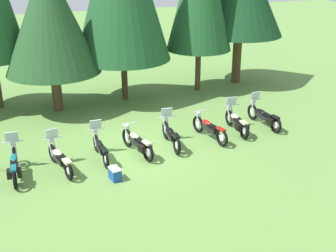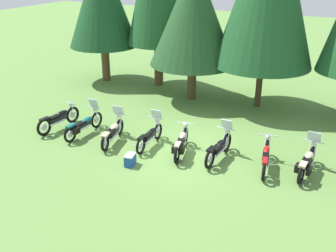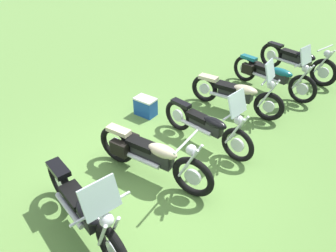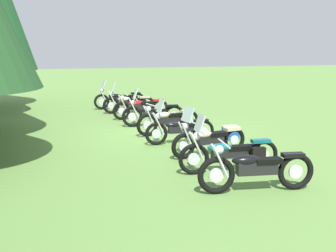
# 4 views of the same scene
# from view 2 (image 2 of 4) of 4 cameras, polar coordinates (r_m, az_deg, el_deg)

# --- Properties ---
(ground_plane) EXTENTS (80.00, 80.00, 0.00)m
(ground_plane) POSITION_cam_2_polar(r_m,az_deg,el_deg) (15.08, 2.27, -3.93)
(ground_plane) COLOR #608C42
(motorcycle_0) EXTENTS (0.75, 2.40, 1.03)m
(motorcycle_0) POSITION_cam_2_polar(r_m,az_deg,el_deg) (17.59, -15.58, 1.04)
(motorcycle_0) COLOR black
(motorcycle_0) RESTS_ON ground_plane
(motorcycle_1) EXTENTS (0.77, 2.39, 1.37)m
(motorcycle_1) POSITION_cam_2_polar(r_m,az_deg,el_deg) (16.75, -12.22, 0.21)
(motorcycle_1) COLOR black
(motorcycle_1) RESTS_ON ground_plane
(motorcycle_2) EXTENTS (0.82, 2.23, 1.35)m
(motorcycle_2) POSITION_cam_2_polar(r_m,az_deg,el_deg) (15.90, -8.02, -0.82)
(motorcycle_2) COLOR black
(motorcycle_2) RESTS_ON ground_plane
(motorcycle_3) EXTENTS (0.70, 2.14, 1.35)m
(motorcycle_3) POSITION_cam_2_polar(r_m,az_deg,el_deg) (15.45, -2.62, -1.38)
(motorcycle_3) COLOR black
(motorcycle_3) RESTS_ON ground_plane
(motorcycle_4) EXTENTS (0.87, 2.25, 1.02)m
(motorcycle_4) POSITION_cam_2_polar(r_m,az_deg,el_deg) (14.80, 1.94, -2.48)
(motorcycle_4) COLOR black
(motorcycle_4) RESTS_ON ground_plane
(motorcycle_5) EXTENTS (0.77, 2.26, 1.38)m
(motorcycle_5) POSITION_cam_2_polar(r_m,az_deg,el_deg) (14.55, 7.44, -3.16)
(motorcycle_5) COLOR black
(motorcycle_5) RESTS_ON ground_plane
(motorcycle_6) EXTENTS (0.76, 2.33, 1.01)m
(motorcycle_6) POSITION_cam_2_polar(r_m,az_deg,el_deg) (14.26, 14.03, -4.35)
(motorcycle_6) COLOR black
(motorcycle_6) RESTS_ON ground_plane
(motorcycle_7) EXTENTS (0.75, 2.23, 1.37)m
(motorcycle_7) POSITION_cam_2_polar(r_m,az_deg,el_deg) (14.28, 19.57, -4.98)
(motorcycle_7) COLOR black
(motorcycle_7) RESTS_ON ground_plane
(pine_tree_2) EXTENTS (4.32, 4.32, 6.90)m
(pine_tree_2) POSITION_cam_2_polar(r_m,az_deg,el_deg) (19.81, 3.72, 16.03)
(pine_tree_2) COLOR #4C3823
(pine_tree_2) RESTS_ON ground_plane
(picnic_cooler) EXTENTS (0.39, 0.53, 0.42)m
(picnic_cooler) POSITION_cam_2_polar(r_m,az_deg,el_deg) (14.21, -5.53, -4.91)
(picnic_cooler) COLOR #19479E
(picnic_cooler) RESTS_ON ground_plane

